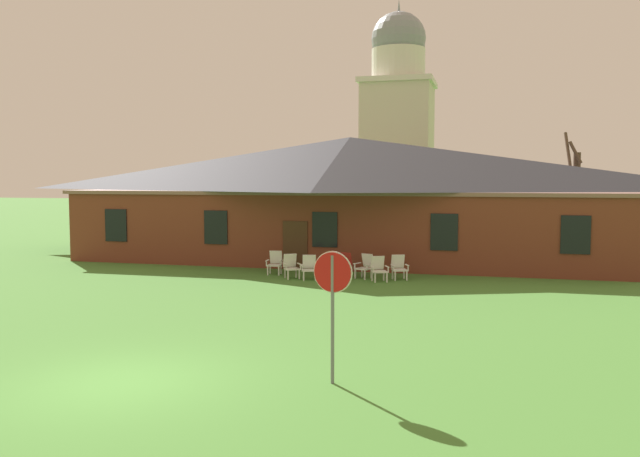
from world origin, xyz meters
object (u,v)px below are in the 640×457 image
(stop_sign, at_px, (333,290))
(lawn_chair_middle, at_px, (343,264))
(lawn_chair_near_door, at_px, (291,266))
(lawn_chair_under_eave, at_px, (399,267))
(lawn_chair_right_end, at_px, (365,266))
(lawn_chair_far_side, at_px, (379,268))
(lawn_chair_left_end, at_px, (309,267))
(lawn_chair_by_porch, at_px, (275,262))

(stop_sign, height_order, lawn_chair_middle, stop_sign)
(lawn_chair_near_door, bearing_deg, lawn_chair_under_eave, 10.70)
(lawn_chair_right_end, relative_size, lawn_chair_far_side, 1.00)
(lawn_chair_far_side, bearing_deg, lawn_chair_right_end, 135.08)
(lawn_chair_left_end, relative_size, lawn_chair_far_side, 1.00)
(lawn_chair_left_end, distance_m, lawn_chair_right_end, 2.23)
(lawn_chair_by_porch, relative_size, lawn_chair_near_door, 1.00)
(lawn_chair_near_door, height_order, lawn_chair_right_end, same)
(lawn_chair_by_porch, bearing_deg, lawn_chair_under_eave, -1.12)
(lawn_chair_by_porch, distance_m, lawn_chair_left_end, 2.04)
(lawn_chair_by_porch, height_order, lawn_chair_right_end, same)
(lawn_chair_middle, height_order, lawn_chair_far_side, same)
(stop_sign, distance_m, lawn_chair_near_door, 13.37)
(lawn_chair_left_end, xyz_separation_m, lawn_chair_far_side, (2.68, 0.29, 0.00))
(lawn_chair_by_porch, relative_size, lawn_chair_under_eave, 1.00)
(lawn_chair_middle, relative_size, lawn_chair_right_end, 1.00)
(lawn_chair_near_door, height_order, lawn_chair_middle, same)
(lawn_chair_middle, relative_size, lawn_chair_far_side, 1.00)
(lawn_chair_right_end, height_order, lawn_chair_far_side, same)
(lawn_chair_left_end, distance_m, lawn_chair_far_side, 2.69)
(stop_sign, relative_size, lawn_chair_far_side, 2.68)
(lawn_chair_middle, distance_m, lawn_chair_far_side, 1.79)
(lawn_chair_left_end, bearing_deg, lawn_chair_by_porch, 149.44)
(lawn_chair_left_end, height_order, lawn_chair_far_side, same)
(lawn_chair_under_eave, bearing_deg, lawn_chair_right_end, -179.82)
(lawn_chair_by_porch, relative_size, lawn_chair_right_end, 1.00)
(lawn_chair_near_door, bearing_deg, lawn_chair_far_side, 2.24)
(lawn_chair_left_end, bearing_deg, lawn_chair_near_door, 169.04)
(lawn_chair_near_door, xyz_separation_m, lawn_chair_right_end, (2.82, 0.78, 0.00))
(lawn_chair_by_porch, distance_m, lawn_chair_middle, 2.86)
(lawn_chair_near_door, relative_size, lawn_chair_under_eave, 1.00)
(lawn_chair_middle, bearing_deg, lawn_chair_near_door, -152.30)
(lawn_chair_by_porch, xyz_separation_m, lawn_chair_far_side, (4.43, -0.75, 0.00))
(stop_sign, xyz_separation_m, lawn_chair_left_end, (-3.91, 12.30, -1.33))
(lawn_chair_near_door, xyz_separation_m, lawn_chair_under_eave, (4.15, 0.78, 0.00))
(stop_sign, bearing_deg, lawn_chair_by_porch, 113.01)
(lawn_chair_by_porch, bearing_deg, lawn_chair_near_door, -42.43)
(stop_sign, height_order, lawn_chair_under_eave, stop_sign)
(lawn_chair_near_door, distance_m, lawn_chair_left_end, 0.80)
(lawn_chair_far_side, bearing_deg, lawn_chair_left_end, -173.85)
(lawn_chair_middle, bearing_deg, lawn_chair_by_porch, -177.83)
(lawn_chair_left_end, distance_m, lawn_chair_under_eave, 3.49)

